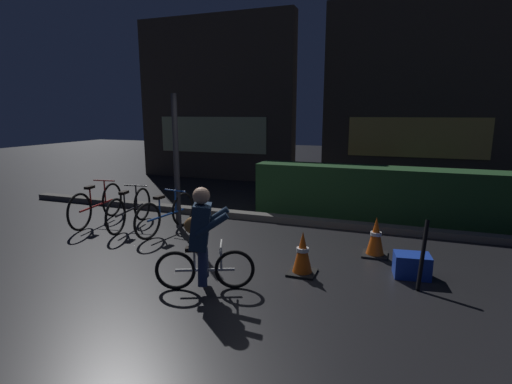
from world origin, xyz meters
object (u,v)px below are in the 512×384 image
(parked_bike_center_left, at_px, (166,214))
(traffic_cone_far, at_px, (376,237))
(parked_bike_leftmost, at_px, (97,205))
(parked_bike_left_mid, at_px, (130,209))
(blue_crate, at_px, (412,265))
(cyclist, at_px, (202,238))
(traffic_cone_near, at_px, (303,253))
(closed_umbrella, at_px, (423,254))
(street_post, at_px, (176,162))

(parked_bike_center_left, distance_m, traffic_cone_far, 3.54)
(parked_bike_leftmost, distance_m, parked_bike_left_mid, 0.77)
(traffic_cone_far, relative_size, blue_crate, 1.34)
(traffic_cone_far, xyz_separation_m, cyclist, (-1.87, -1.85, 0.34))
(parked_bike_center_left, bearing_deg, parked_bike_leftmost, 95.74)
(traffic_cone_far, relative_size, cyclist, 0.47)
(traffic_cone_near, bearing_deg, parked_bike_left_mid, 164.02)
(closed_umbrella, bearing_deg, cyclist, 122.87)
(traffic_cone_near, xyz_separation_m, traffic_cone_far, (0.85, 1.02, 0.01))
(traffic_cone_far, bearing_deg, cyclist, -135.33)
(parked_bike_left_mid, relative_size, closed_umbrella, 1.88)
(street_post, bearing_deg, closed_umbrella, -15.70)
(parked_bike_left_mid, bearing_deg, closed_umbrella, -108.75)
(parked_bike_center_left, relative_size, cyclist, 1.24)
(cyclist, bearing_deg, street_post, 104.42)
(parked_bike_center_left, bearing_deg, closed_umbrella, -93.09)
(street_post, height_order, parked_bike_center_left, street_post)
(parked_bike_left_mid, distance_m, traffic_cone_far, 4.34)
(blue_crate, distance_m, cyclist, 2.71)
(street_post, distance_m, parked_bike_leftmost, 1.84)
(closed_umbrella, bearing_deg, parked_bike_center_left, 90.06)
(blue_crate, bearing_deg, traffic_cone_near, -163.44)
(parked_bike_leftmost, bearing_deg, cyclist, -127.58)
(street_post, distance_m, blue_crate, 4.23)
(parked_bike_center_left, height_order, cyclist, cyclist)
(parked_bike_left_mid, distance_m, traffic_cone_near, 3.63)
(street_post, xyz_separation_m, parked_bike_left_mid, (-0.84, -0.30, -0.87))
(traffic_cone_far, distance_m, closed_umbrella, 1.06)
(parked_bike_leftmost, xyz_separation_m, traffic_cone_far, (5.11, -0.00, -0.07))
(parked_bike_center_left, distance_m, cyclist, 2.46)
(street_post, distance_m, traffic_cone_near, 3.09)
(parked_bike_leftmost, relative_size, parked_bike_center_left, 1.10)
(parked_bike_leftmost, relative_size, parked_bike_left_mid, 1.06)
(parked_bike_center_left, relative_size, traffic_cone_far, 2.62)
(street_post, bearing_deg, parked_bike_leftmost, -170.07)
(street_post, relative_size, traffic_cone_near, 4.16)
(parked_bike_leftmost, distance_m, parked_bike_center_left, 1.58)
(parked_bike_leftmost, bearing_deg, street_post, -87.91)
(street_post, relative_size, parked_bike_leftmost, 1.42)
(street_post, height_order, parked_bike_left_mid, street_post)
(parked_bike_left_mid, bearing_deg, cyclist, -135.55)
(parked_bike_leftmost, xyz_separation_m, cyclist, (3.24, -1.85, 0.27))
(blue_crate, xyz_separation_m, closed_umbrella, (0.10, -0.25, 0.25))
(traffic_cone_near, distance_m, traffic_cone_far, 1.33)
(traffic_cone_far, relative_size, closed_umbrella, 0.70)
(traffic_cone_far, bearing_deg, blue_crate, -51.50)
(traffic_cone_far, bearing_deg, street_post, 175.38)
(blue_crate, bearing_deg, street_post, 167.29)
(street_post, relative_size, traffic_cone_far, 4.07)
(street_post, height_order, blue_crate, street_post)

